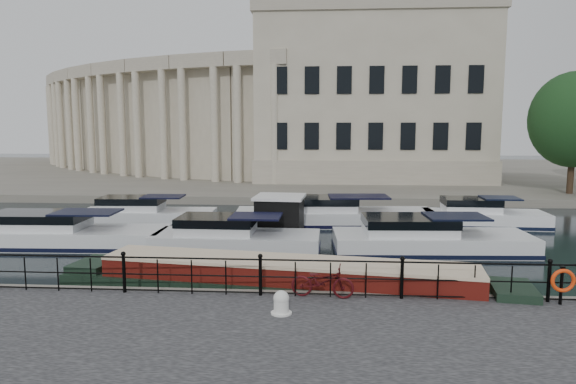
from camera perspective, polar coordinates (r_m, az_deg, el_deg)
The scene contains 10 objects.
ground_plane at distance 17.34m, azimuth -2.14°, elevation -10.72°, with size 160.00×160.00×0.00m, color black.
far_bank at distance 55.66m, azimuth 2.11°, elevation 2.09°, with size 120.00×42.00×0.55m, color #6B665B.
railing at distance 14.85m, azimuth -3.09°, elevation -9.00°, with size 24.14×0.14×1.22m.
civic_building at distance 51.20m, azimuth 0.85°, elevation 9.21°, with size 53.55×31.84×16.85m.
bicycle at distance 14.74m, azimuth 3.85°, elevation -9.86°, with size 0.62×1.79×0.94m, color #410B0F.
mooring_bollard at distance 13.56m, azimuth -0.76°, elevation -12.22°, with size 0.55×0.55×0.61m.
life_ring_post at distance 15.88m, azimuth 28.22°, elevation -8.73°, with size 0.66×0.18×1.07m.
narrowboat at distance 16.50m, azimuth -0.18°, elevation -10.34°, with size 14.92×3.98×1.54m.
harbour_hut at distance 24.38m, azimuth -0.91°, elevation -3.10°, with size 3.30×2.82×2.19m.
cabin_cruisers at distance 25.20m, azimuth -1.06°, elevation -4.12°, with size 28.30×9.53×1.99m.
Camera 1 is at (1.77, -16.39, 5.38)m, focal length 32.00 mm.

